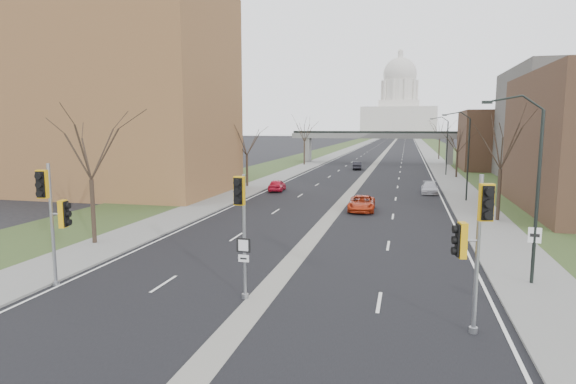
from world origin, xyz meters
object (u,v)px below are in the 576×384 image
at_px(car_left_far, 357,166).
at_px(car_left_near, 277,185).
at_px(signal_pole_left, 53,207).
at_px(signal_pole_median, 242,214).
at_px(car_right_mid, 429,188).
at_px(speed_limit_sign, 534,245).
at_px(signal_pole_right, 475,232).
at_px(car_right_near, 362,203).

bearing_deg(car_left_far, car_left_near, 71.24).
height_order(signal_pole_left, signal_pole_median, signal_pole_left).
relative_size(signal_pole_left, car_left_near, 1.44).
bearing_deg(signal_pole_median, car_right_mid, 77.41).
height_order(signal_pole_median, car_left_far, signal_pole_median).
bearing_deg(speed_limit_sign, car_left_near, 131.67).
bearing_deg(car_left_near, speed_limit_sign, 120.22).
relative_size(signal_pole_median, signal_pole_right, 0.94).
xyz_separation_m(signal_pole_left, signal_pole_right, (17.85, -0.94, 0.01)).
xyz_separation_m(speed_limit_sign, car_right_near, (-9.55, 18.25, -1.27)).
xyz_separation_m(signal_pole_right, speed_limit_sign, (3.50, 6.47, -1.82)).
bearing_deg(signal_pole_right, signal_pole_left, 165.54).
height_order(car_left_far, car_right_near, car_left_far).
xyz_separation_m(car_left_far, car_right_mid, (10.80, -27.90, -0.06)).
xyz_separation_m(signal_pole_median, car_left_near, (-7.74, 34.26, -3.08)).
bearing_deg(car_right_near, signal_pole_right, -78.35).
relative_size(signal_pole_left, speed_limit_sign, 2.16).
xyz_separation_m(car_left_near, car_left_far, (6.13, 29.94, 0.00)).
distance_m(speed_limit_sign, car_right_near, 20.64).
height_order(car_left_near, car_right_mid, car_left_near).
relative_size(signal_pole_median, car_left_far, 1.31).
height_order(signal_pole_left, car_left_far, signal_pole_left).
height_order(signal_pole_right, car_left_near, signal_pole_right).
distance_m(signal_pole_left, signal_pole_right, 17.87).
bearing_deg(car_left_near, signal_pole_median, 98.19).
relative_size(speed_limit_sign, car_left_far, 0.64).
bearing_deg(car_left_near, signal_pole_right, 110.61).
height_order(car_right_near, car_right_mid, car_right_near).
xyz_separation_m(speed_limit_sign, car_left_near, (-20.20, 29.12, -1.26)).
distance_m(signal_pole_left, car_left_near, 34.80).
height_order(signal_pole_median, car_left_near, signal_pole_median).
height_order(signal_pole_left, signal_pole_right, signal_pole_right).
bearing_deg(signal_pole_right, car_left_near, 103.71).
bearing_deg(car_left_near, car_right_mid, -177.66).
bearing_deg(car_right_mid, signal_pole_left, -115.11).
bearing_deg(signal_pole_right, signal_pole_median, 160.16).
bearing_deg(signal_pole_median, signal_pole_left, -175.93).
xyz_separation_m(car_left_near, car_right_mid, (16.93, 2.04, -0.06)).
height_order(signal_pole_median, car_right_mid, signal_pole_median).
relative_size(speed_limit_sign, car_left_near, 0.67).
bearing_deg(speed_limit_sign, car_right_mid, 102.92).
xyz_separation_m(speed_limit_sign, car_left_far, (-14.07, 59.06, -1.26)).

